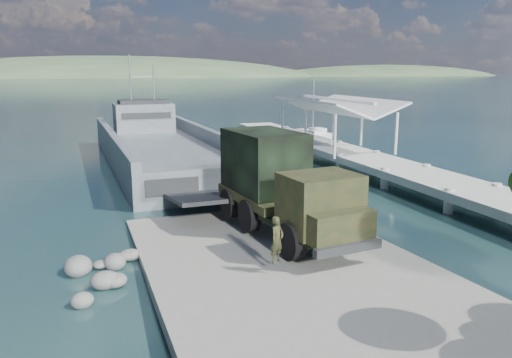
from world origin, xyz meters
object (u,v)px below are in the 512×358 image
soldier (277,250)px  sailboat_far (313,136)px  military_truck (281,184)px  sailboat_near (313,134)px  landing_craft (163,154)px  pier (341,144)px

soldier → sailboat_far: sailboat_far is taller
military_truck → sailboat_near: (16.86, 31.51, -2.27)m
landing_craft → soldier: size_ratio=19.56×
soldier → sailboat_far: size_ratio=0.26×
soldier → sailboat_near: sailboat_near is taller
sailboat_near → sailboat_far: bearing=-123.7°
pier → landing_craft: (-13.73, 4.72, -0.81)m
military_truck → soldier: 4.92m
landing_craft → military_truck: bearing=-86.2°
military_truck → soldier: size_ratio=5.66×
landing_craft → sailboat_near: bearing=28.4°
pier → soldier: pier is taller
soldier → landing_craft: bearing=55.9°
pier → landing_craft: bearing=161.0°
military_truck → sailboat_far: sailboat_far is taller
landing_craft → military_truck: landing_craft is taller
landing_craft → sailboat_far: (18.03, 9.31, -0.45)m
military_truck → sailboat_near: sailboat_near is taller
landing_craft → soldier: bearing=-91.4°
pier → soldier: bearing=-123.9°
pier → military_truck: 19.81m
military_truck → sailboat_near: 35.81m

